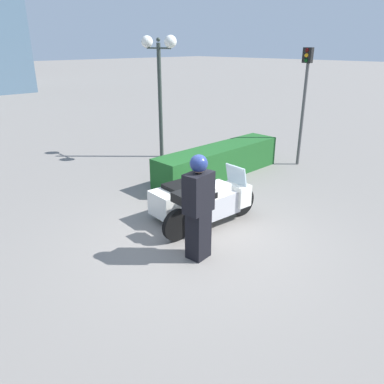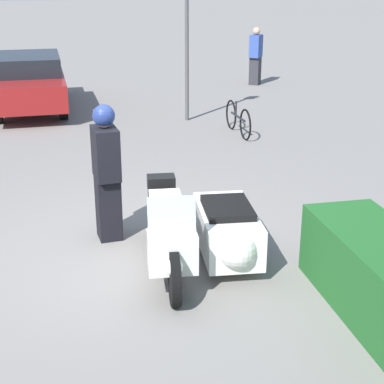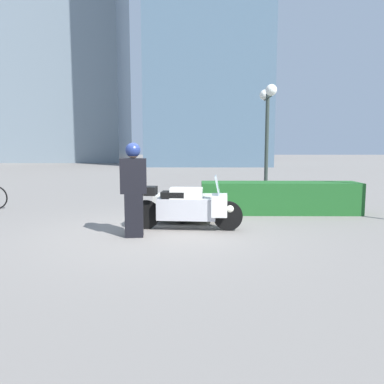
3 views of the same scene
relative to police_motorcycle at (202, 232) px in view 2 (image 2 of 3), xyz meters
The scene contains 7 objects.
ground_plane 1.15m from the police_motorcycle, 131.57° to the right, with size 160.00×160.00×0.00m, color slate.
police_motorcycle is the anchor object (origin of this frame).
officer_rider 1.57m from the police_motorcycle, 135.73° to the right, with size 0.52×0.35×1.81m.
traffic_light_far 7.83m from the police_motorcycle, 169.94° to the left, with size 0.23×0.26×3.67m.
parked_car_background 9.89m from the police_motorcycle, 165.76° to the right, with size 4.63×1.92×1.40m.
pedestrian_bystander 12.69m from the police_motorcycle, 159.55° to the left, with size 0.59×0.54×1.78m.
bicycle_parked 6.38m from the police_motorcycle, 160.11° to the left, with size 1.67×0.11×0.72m.
Camera 2 is at (6.94, -0.64, 3.33)m, focal length 55.00 mm.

